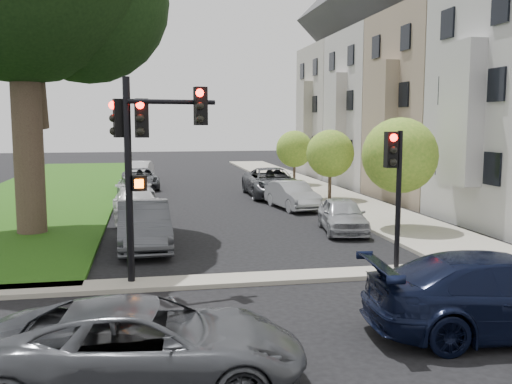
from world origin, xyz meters
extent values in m
plane|color=black|center=(0.00, 0.00, 0.00)|extent=(140.00, 140.00, 0.00)
cube|color=#204B10|center=(-9.00, 24.00, 0.06)|extent=(8.00, 44.00, 0.12)
cube|color=gray|center=(6.75, 24.00, 0.06)|extent=(3.50, 44.00, 0.12)
cube|color=gray|center=(0.00, 2.00, 0.06)|extent=(60.00, 1.00, 0.12)
cube|color=#B0B0B0|center=(8.65, 8.00, 4.50)|extent=(0.70, 2.20, 5.50)
cube|color=black|center=(8.95, 8.00, 5.50)|extent=(0.08, 3.60, 6.00)
cube|color=gray|center=(12.50, 15.50, 5.00)|extent=(7.00, 7.40, 10.00)
cube|color=gray|center=(8.65, 15.50, 4.50)|extent=(0.70, 2.20, 5.50)
cube|color=black|center=(8.95, 15.50, 5.50)|extent=(0.08, 3.60, 6.00)
cube|color=beige|center=(12.50, 23.00, 5.00)|extent=(7.00, 7.40, 10.00)
cube|color=beige|center=(8.65, 23.00, 4.50)|extent=(0.70, 2.20, 5.50)
cube|color=black|center=(8.95, 23.00, 5.50)|extent=(0.08, 3.60, 6.00)
cube|color=gray|center=(12.50, 30.50, 5.00)|extent=(7.00, 7.40, 10.00)
cube|color=#3A3B3E|center=(12.50, 30.50, 12.47)|extent=(7.00, 7.55, 7.00)
cube|color=gray|center=(8.65, 30.50, 4.50)|extent=(0.70, 2.20, 5.50)
cube|color=black|center=(8.95, 30.50, 5.50)|extent=(0.08, 3.60, 6.00)
cylinder|color=#3A2920|center=(-7.58, 9.60, 3.88)|extent=(1.07, 1.07, 7.76)
sphere|color=black|center=(-5.45, 10.57, 8.73)|extent=(6.21, 6.21, 6.21)
cylinder|color=#3A2920|center=(6.20, 8.02, 1.04)|extent=(0.21, 0.21, 2.08)
sphere|color=#538D23|center=(6.20, 8.02, 2.91)|extent=(2.91, 2.91, 2.91)
cylinder|color=#3A2920|center=(6.20, 16.50, 0.90)|extent=(0.18, 0.18, 1.80)
sphere|color=#538D23|center=(6.20, 16.50, 2.52)|extent=(2.52, 2.52, 2.52)
cylinder|color=#3A2920|center=(6.20, 23.98, 0.86)|extent=(0.17, 0.17, 1.73)
sphere|color=#538D23|center=(6.20, 23.98, 2.42)|extent=(2.42, 2.42, 2.42)
cylinder|color=black|center=(-3.80, 2.20, 2.65)|extent=(0.22, 0.22, 5.29)
cylinder|color=black|center=(-2.68, 2.20, 4.68)|extent=(2.22, 0.57, 0.12)
cube|color=black|center=(-3.44, 2.20, 4.28)|extent=(0.35, 0.32, 0.97)
cube|color=black|center=(-1.97, 2.20, 4.58)|extent=(0.35, 0.32, 0.97)
cube|color=black|center=(-4.00, 2.45, 4.28)|extent=(0.32, 0.35, 0.97)
sphere|color=#FF0C05|center=(-3.44, 2.05, 4.60)|extent=(0.20, 0.20, 0.20)
sphere|color=black|center=(-3.44, 2.05, 3.95)|extent=(0.20, 0.20, 0.20)
cube|color=black|center=(-3.55, 2.20, 2.65)|extent=(0.40, 0.32, 0.39)
cube|color=#FF5905|center=(-3.55, 2.06, 2.65)|extent=(0.22, 0.03, 0.22)
cylinder|color=black|center=(3.48, 2.20, 1.97)|extent=(0.15, 0.15, 3.95)
cube|color=black|center=(3.22, 2.20, 3.43)|extent=(0.32, 0.27, 0.99)
sphere|color=#FF0C05|center=(3.22, 2.04, 3.76)|extent=(0.21, 0.21, 0.21)
imported|color=#3F4247|center=(-3.43, -3.68, 0.70)|extent=(5.24, 2.73, 1.41)
imported|color=black|center=(3.53, -2.65, 0.80)|extent=(5.70, 2.70, 1.61)
imported|color=#999BA0|center=(3.94, 8.03, 0.66)|extent=(2.14, 4.05, 1.31)
imported|color=#999BA0|center=(3.52, 14.06, 0.67)|extent=(2.02, 4.24, 1.34)
imported|color=#3F4247|center=(3.52, 18.74, 0.81)|extent=(2.76, 5.84, 1.61)
imported|color=#3F4247|center=(-3.50, 6.57, 0.78)|extent=(1.81, 4.79, 1.56)
imported|color=silver|center=(-3.84, 12.15, 0.69)|extent=(2.27, 4.87, 1.38)
imported|color=#999BA0|center=(-4.00, 18.48, 0.69)|extent=(2.31, 4.25, 1.37)
imported|color=#3F4247|center=(-3.80, 23.97, 0.65)|extent=(2.52, 4.81, 1.29)
imported|color=silver|center=(-3.83, 30.65, 0.64)|extent=(2.03, 4.08, 1.28)
camera|label=1|loc=(-3.32, -12.41, 4.18)|focal=40.00mm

